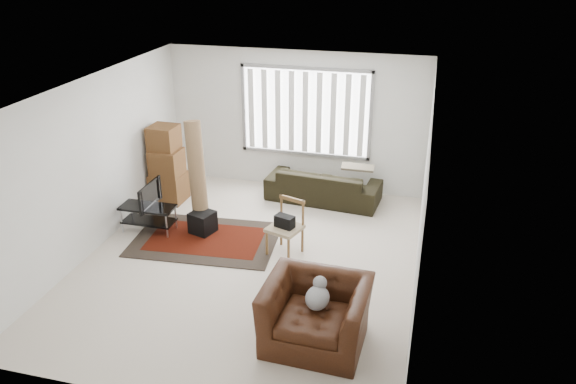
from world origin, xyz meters
name	(u,v)px	position (x,y,z in m)	size (l,w,h in m)	color
room	(259,143)	(0.03, 0.51, 1.76)	(6.00, 6.02, 2.71)	beige
persian_rug	(206,239)	(-0.91, 0.45, 0.01)	(2.45, 1.73, 0.02)	black
tv_stand	(148,213)	(-1.95, 0.51, 0.33)	(0.92, 0.41, 0.46)	black
tv	(146,195)	(-1.95, 0.51, 0.67)	(0.74, 0.10, 0.43)	black
subwoofer	(203,222)	(-1.04, 0.67, 0.20)	(0.36, 0.36, 0.36)	black
moving_boxes	(167,167)	(-2.15, 1.72, 0.68)	(0.62, 0.57, 1.46)	brown
white_flatpack	(174,179)	(-2.15, 1.96, 0.34)	(0.53, 0.08, 0.68)	silver
rolled_rug	(197,176)	(-1.19, 0.92, 0.93)	(0.28, 0.28, 1.84)	brown
sofa	(323,180)	(0.68, 2.45, 0.41)	(2.12, 0.92, 0.81)	black
side_chair	(285,225)	(0.48, 0.37, 0.49)	(0.60, 0.60, 0.89)	#907E5E
armchair	(316,310)	(1.38, -1.60, 0.46)	(1.29, 1.14, 0.92)	#37190B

